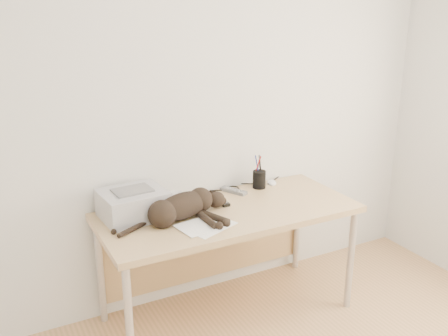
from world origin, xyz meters
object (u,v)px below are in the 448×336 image
desk (222,224)px  printer (133,204)px  mug (176,198)px  pen_cup (259,179)px  mouse (272,181)px  cat (181,208)px

desk → printer: bearing=171.8°
printer → mug: 0.31m
pen_cup → mouse: bearing=15.0°
cat → mug: size_ratio=8.28×
printer → cat: bearing=-35.8°
cat → printer: bearing=130.8°
mug → pen_cup: pen_cup is taller
desk → cat: size_ratio=2.16×
printer → pen_cup: bearing=5.0°
pen_cup → mouse: 0.14m
printer → mouse: size_ratio=3.59×
mug → pen_cup: 0.63m
desk → mouse: 0.55m
pen_cup → desk: bearing=-156.5°
cat → pen_cup: 0.73m
desk → pen_cup: pen_cup is taller
cat → pen_cup: pen_cup is taller
printer → mug: bearing=12.5°
printer → pen_cup: 0.92m
desk → mug: bearing=150.4°
mug → mouse: bearing=3.7°
pen_cup → mug: bearing=-178.6°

